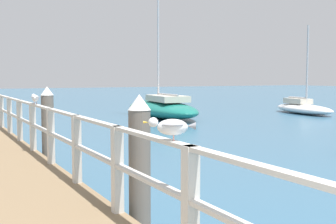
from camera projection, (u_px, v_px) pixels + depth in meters
pier_railing at (33, 121)px, 9.45m from camera, size 0.12×16.71×1.05m
dock_piling_near at (140, 166)px, 5.46m from camera, size 0.29×0.29×1.85m
dock_piling_far at (48, 126)px, 9.85m from camera, size 0.29×0.29×1.85m
seagull_foreground at (172, 126)px, 3.88m from camera, size 0.44×0.26×0.21m
seagull_background at (35, 98)px, 9.13m from camera, size 0.18×0.48×0.21m
boat_1 at (161, 108)px, 21.93m from camera, size 3.17×7.40×9.66m
boat_4 at (303, 108)px, 24.16m from camera, size 2.30×4.87×4.91m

